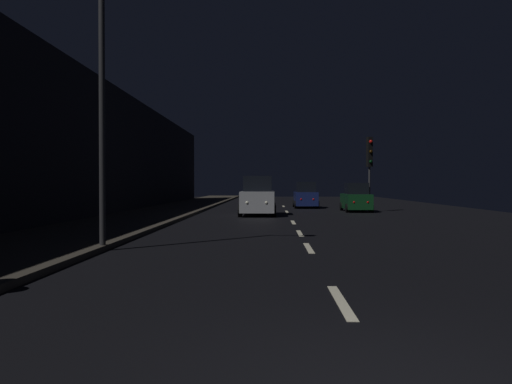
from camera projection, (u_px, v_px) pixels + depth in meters
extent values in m
cube|color=black|center=(288.00, 215.00, 28.92)|extent=(27.54, 84.00, 0.02)
cube|color=#38332B|center=(159.00, 213.00, 29.14)|extent=(4.40, 84.00, 0.15)
cube|color=black|center=(93.00, 147.00, 25.66)|extent=(0.80, 63.00, 7.32)
cube|color=beige|center=(341.00, 301.00, 7.43)|extent=(0.16, 2.20, 0.01)
cube|color=beige|center=(309.00, 248.00, 13.68)|extent=(0.16, 2.20, 0.01)
cube|color=beige|center=(300.00, 233.00, 17.79)|extent=(0.16, 2.20, 0.01)
cube|color=beige|center=(293.00, 222.00, 22.89)|extent=(0.16, 2.20, 0.01)
cube|color=beige|center=(287.00, 212.00, 31.93)|extent=(0.16, 2.20, 0.01)
cube|color=beige|center=(284.00, 206.00, 39.66)|extent=(0.16, 2.20, 0.01)
cylinder|color=#38383A|center=(369.00, 189.00, 31.82)|extent=(0.12, 0.12, 2.87)
cube|color=black|center=(369.00, 152.00, 31.79)|extent=(0.38, 0.40, 1.90)
sphere|color=red|center=(371.00, 142.00, 31.60)|extent=(0.22, 0.22, 0.22)
sphere|color=black|center=(371.00, 152.00, 31.61)|extent=(0.22, 0.22, 0.22)
sphere|color=black|center=(371.00, 162.00, 31.62)|extent=(0.22, 0.22, 0.22)
cylinder|color=#2D2D30|center=(102.00, 103.00, 13.08)|extent=(0.16, 0.16, 7.80)
cube|color=#A5A8AD|center=(258.00, 201.00, 28.23)|extent=(1.85, 4.31, 1.13)
cube|color=black|center=(258.00, 184.00, 28.37)|extent=(1.57, 2.15, 0.86)
cylinder|color=black|center=(274.00, 211.00, 26.71)|extent=(0.23, 0.66, 0.66)
cylinder|color=black|center=(240.00, 211.00, 26.76)|extent=(0.23, 0.66, 0.66)
cylinder|color=black|center=(274.00, 208.00, 29.72)|extent=(0.23, 0.66, 0.66)
cylinder|color=black|center=(243.00, 208.00, 29.77)|extent=(0.23, 0.66, 0.66)
sphere|color=white|center=(266.00, 203.00, 26.11)|extent=(0.18, 0.18, 0.18)
sphere|color=white|center=(247.00, 203.00, 26.14)|extent=(0.18, 0.18, 0.18)
sphere|color=red|center=(267.00, 200.00, 30.33)|extent=(0.18, 0.18, 0.18)
sphere|color=red|center=(250.00, 200.00, 30.35)|extent=(0.18, 0.18, 0.18)
cube|color=#141E51|center=(305.00, 199.00, 37.19)|extent=(1.60, 3.74, 0.98)
cube|color=black|center=(306.00, 187.00, 37.04)|extent=(1.36, 1.87, 0.75)
cylinder|color=black|center=(294.00, 203.00, 38.53)|extent=(0.20, 0.57, 0.57)
cylinder|color=black|center=(314.00, 203.00, 38.48)|extent=(0.20, 0.57, 0.57)
cylinder|color=black|center=(296.00, 205.00, 35.91)|extent=(0.20, 0.57, 0.57)
cylinder|color=black|center=(318.00, 205.00, 35.87)|extent=(0.20, 0.57, 0.57)
sphere|color=slate|center=(298.00, 198.00, 39.03)|extent=(0.16, 0.16, 0.16)
sphere|color=slate|center=(309.00, 198.00, 39.01)|extent=(0.16, 0.16, 0.16)
sphere|color=red|center=(301.00, 199.00, 35.37)|extent=(0.16, 0.16, 0.16)
sphere|color=red|center=(313.00, 199.00, 35.35)|extent=(0.16, 0.16, 0.16)
cube|color=#0F3819|center=(356.00, 201.00, 32.16)|extent=(1.53, 3.58, 0.94)
cube|color=black|center=(356.00, 188.00, 32.02)|extent=(1.30, 1.79, 0.72)
cylinder|color=black|center=(341.00, 206.00, 33.44)|extent=(0.19, 0.55, 0.55)
cylinder|color=black|center=(364.00, 206.00, 33.39)|extent=(0.19, 0.55, 0.55)
cylinder|color=black|center=(347.00, 208.00, 30.93)|extent=(0.19, 0.55, 0.55)
cylinder|color=black|center=(372.00, 208.00, 30.89)|extent=(0.19, 0.55, 0.55)
sphere|color=slate|center=(345.00, 200.00, 33.92)|extent=(0.15, 0.15, 0.15)
sphere|color=slate|center=(358.00, 200.00, 33.90)|extent=(0.15, 0.15, 0.15)
sphere|color=red|center=(354.00, 202.00, 30.42)|extent=(0.15, 0.15, 0.15)
sphere|color=red|center=(368.00, 202.00, 30.39)|extent=(0.15, 0.15, 0.15)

